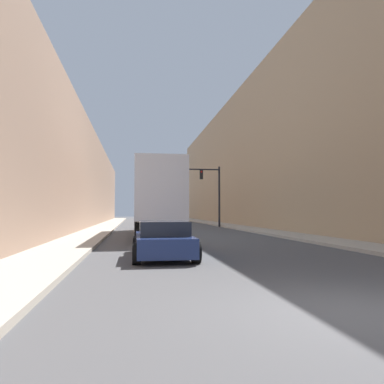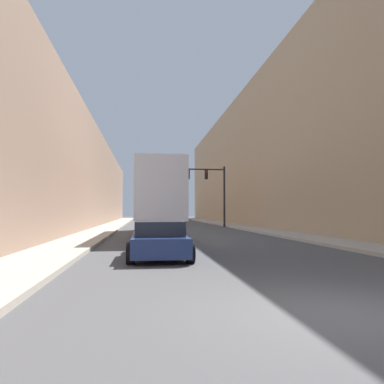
{
  "view_description": "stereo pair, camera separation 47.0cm",
  "coord_description": "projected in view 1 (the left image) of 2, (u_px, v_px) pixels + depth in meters",
  "views": [
    {
      "loc": [
        -3.37,
        -5.22,
        1.56
      ],
      "look_at": [
        -0.65,
        12.48,
        2.47
      ],
      "focal_mm": 35.0,
      "sensor_mm": 36.0,
      "label": 1
    },
    {
      "loc": [
        -2.91,
        -5.28,
        1.56
      ],
      "look_at": [
        -0.65,
        12.48,
        2.47
      ],
      "focal_mm": 35.0,
      "sensor_mm": 36.0,
      "label": 2
    }
  ],
  "objects": [
    {
      "name": "ground_plane",
      "position": [
        362.0,
        315.0,
        5.58
      ],
      "size": [
        200.0,
        200.0,
        0.0
      ],
      "primitive_type": "plane",
      "color": "#4C4C4F"
    },
    {
      "name": "sidewalk_right",
      "position": [
        233.0,
        226.0,
        36.13
      ],
      "size": [
        2.25,
        80.0,
        0.15
      ],
      "color": "#B2A899",
      "rests_on": "ground"
    },
    {
      "name": "sidewalk_left",
      "position": [
        104.0,
        227.0,
        34.27
      ],
      "size": [
        2.25,
        80.0,
        0.15
      ],
      "color": "#B2A899",
      "rests_on": "ground"
    },
    {
      "name": "building_right",
      "position": [
        273.0,
        155.0,
        37.11
      ],
      "size": [
        6.0,
        80.0,
        14.28
      ],
      "color": "tan",
      "rests_on": "ground"
    },
    {
      "name": "building_left",
      "position": [
        58.0,
        177.0,
        33.88
      ],
      "size": [
        6.0,
        80.0,
        9.3
      ],
      "color": "#997A66",
      "rests_on": "ground"
    },
    {
      "name": "semi_truck",
      "position": [
        154.0,
        199.0,
        23.74
      ],
      "size": [
        2.46,
        14.45,
        4.14
      ],
      "color": "silver",
      "rests_on": "ground"
    },
    {
      "name": "sedan_car",
      "position": [
        163.0,
        240.0,
        12.53
      ],
      "size": [
        2.0,
        4.37,
        1.23
      ],
      "color": "navy",
      "rests_on": "ground"
    },
    {
      "name": "traffic_signal_gantry",
      "position": [
        199.0,
        183.0,
        36.29
      ],
      "size": [
        7.21,
        0.35,
        5.9
      ],
      "color": "black",
      "rests_on": "ground"
    }
  ]
}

